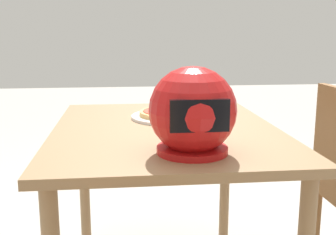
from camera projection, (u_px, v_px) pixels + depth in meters
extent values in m
cube|color=olive|center=(165.00, 131.00, 1.61)|extent=(0.85, 1.09, 0.03)
cylinder|color=olive|center=(225.00, 178.00, 2.20)|extent=(0.05, 0.05, 0.73)
cylinder|color=olive|center=(84.00, 183.00, 2.12)|extent=(0.05, 0.05, 0.73)
cylinder|color=white|center=(170.00, 117.00, 1.78)|extent=(0.33, 0.33, 0.01)
cylinder|color=tan|center=(170.00, 113.00, 1.77)|extent=(0.26, 0.26, 0.02)
cylinder|color=red|center=(170.00, 111.00, 1.77)|extent=(0.23, 0.23, 0.00)
sphere|color=#234C1E|center=(164.00, 108.00, 1.78)|extent=(0.03, 0.03, 0.03)
sphere|color=#234C1E|center=(157.00, 108.00, 1.75)|extent=(0.04, 0.04, 0.04)
sphere|color=#234C1E|center=(161.00, 106.00, 1.82)|extent=(0.04, 0.04, 0.04)
sphere|color=#234C1E|center=(173.00, 107.00, 1.81)|extent=(0.03, 0.03, 0.03)
cylinder|color=#E0D172|center=(173.00, 106.00, 1.84)|extent=(0.02, 0.02, 0.01)
cylinder|color=#E0D172|center=(175.00, 109.00, 1.76)|extent=(0.02, 0.02, 0.02)
cylinder|color=#E0D172|center=(152.00, 112.00, 1.71)|extent=(0.03, 0.03, 0.01)
sphere|color=#B21414|center=(193.00, 110.00, 1.24)|extent=(0.26, 0.26, 0.26)
cylinder|color=#B21414|center=(192.00, 150.00, 1.27)|extent=(0.22, 0.22, 0.02)
cube|color=black|center=(200.00, 116.00, 1.13)|extent=(0.16, 0.02, 0.09)
cylinder|color=brown|center=(316.00, 233.00, 1.91)|extent=(0.04, 0.04, 0.43)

